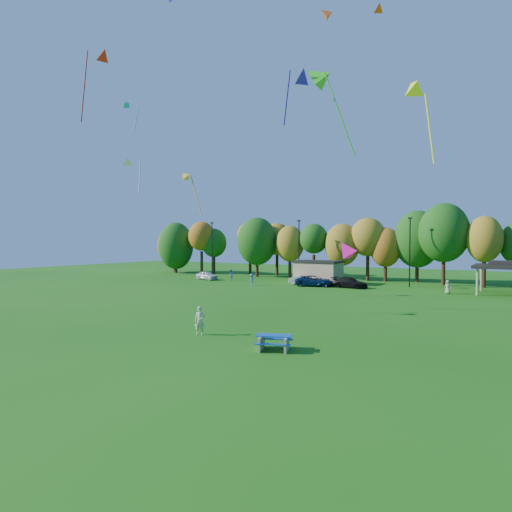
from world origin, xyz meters
The scene contains 23 objects.
ground centered at (0.00, 0.00, 0.00)m, with size 160.00×160.00×0.00m, color #19600F.
tree_line centered at (-1.03, 45.51, 5.91)m, with size 93.57×10.55×11.15m.
lamp_posts centered at (2.00, 40.00, 4.90)m, with size 64.50×0.25×9.09m.
utility_building centered at (-10.00, 38.00, 1.64)m, with size 6.30×4.30×3.25m.
picnic_table centered at (3.27, 0.77, 0.50)m, with size 2.42×2.22×0.85m.
kite_flyer centered at (-2.81, 1.88, 0.92)m, with size 0.67×0.44×1.84m, color beige.
car_a centered at (-27.29, 34.98, 0.66)m, with size 1.56×3.88×1.32m, color white.
car_b centered at (-11.14, 35.17, 0.62)m, with size 1.32×3.78×1.24m, color gray.
car_c centered at (-8.97, 34.33, 0.71)m, with size 2.37×5.14×1.43m, color #0D224F.
car_d centered at (-4.30, 34.84, 0.68)m, with size 1.90×4.68×1.36m, color black.
far_person_2 centered at (-23.76, 36.39, 0.80)m, with size 0.77×0.60×1.59m, color #4B53A5.
far_person_3 centered at (7.50, 34.23, 0.80)m, with size 0.78×0.51×1.60m, color #8FA470.
far_person_4 centered at (-16.84, 31.14, 0.78)m, with size 1.01×0.58×1.57m, color #4E79AC.
kite_0 centered at (-13.17, 5.75, 12.66)m, with size 1.72×1.97×3.42m.
kite_1 centered at (-17.37, 18.02, 13.15)m, with size 3.11×1.11×5.28m.
kite_4 centered at (6.87, 2.20, 5.64)m, with size 1.40×1.08×1.31m.
kite_5 centered at (-28.95, 20.63, 23.44)m, with size 1.46×2.69×4.40m.
kite_6 centered at (0.90, 11.66, 18.77)m, with size 4.63×2.00×7.69m.
kite_7 centered at (9.26, 7.18, 15.23)m, with size 2.19×3.18×5.48m.
kite_8 centered at (3.94, 18.16, 26.11)m, with size 1.36×1.48×1.22m.
kite_9 centered at (-16.51, 6.02, 22.07)m, with size 3.65×1.95×6.35m.
kite_12 centered at (-4.82, 27.27, 31.64)m, with size 2.21×2.00×1.82m.
kite_15 centered at (0.11, 10.93, 18.77)m, with size 2.52×2.43×4.55m.
Camera 1 is at (15.37, -21.35, 6.13)m, focal length 32.00 mm.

